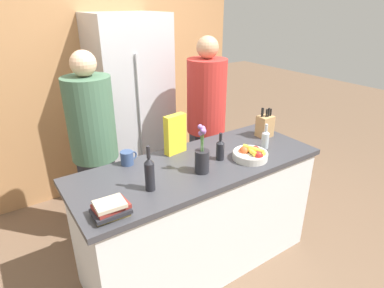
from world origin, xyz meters
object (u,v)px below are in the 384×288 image
Objects in this scene: bottle_vinegar at (220,149)px; bottle_wine at (265,139)px; coffee_mug at (127,158)px; book_stack at (111,209)px; fruit_bowl at (251,154)px; cereal_box at (175,134)px; refrigerator at (132,110)px; knife_block at (265,126)px; bottle_oil at (150,173)px; person_in_blue at (206,117)px; person_at_sink at (94,143)px; flower_vase at (202,158)px.

bottle_wine is at bearing -5.43° from bottle_vinegar.
coffee_mug is 0.64× the size of book_stack.
bottle_vinegar reaches higher than bottle_wine.
cereal_box is at bearing 134.74° from fruit_bowl.
refrigerator is 7.23× the size of knife_block.
person_in_blue is (1.02, 0.79, -0.07)m from bottle_oil.
cereal_box is at bearing 34.11° from book_stack.
person_at_sink reaches higher than cereal_box.
bottle_vinegar is at bearing -100.96° from person_in_blue.
person_in_blue reaches higher than bottle_wine.
book_stack is at bearing -145.89° from cereal_box.
cereal_box is 0.36m from bottle_vinegar.
flower_vase reaches higher than bottle_oil.
person_at_sink is (-1.29, 0.65, -0.08)m from knife_block.
person_at_sink reaches higher than bottle_wine.
knife_block is (0.68, -1.24, 0.06)m from refrigerator.
cereal_box is at bearing 88.13° from flower_vase.
knife_block is at bearing 12.21° from book_stack.
bottle_oil is (-0.40, -0.00, 0.01)m from flower_vase.
coffee_mug is 0.61m from book_stack.
fruit_bowl is at bearing 3.74° from book_stack.
knife_block is at bearing 10.03° from bottle_oil.
person_at_sink is (-0.07, 0.87, -0.10)m from bottle_oil.
flower_vase is 0.71m from book_stack.
bottle_oil reaches higher than coffee_mug.
bottle_vinegar reaches higher than fruit_bowl.
fruit_bowl is at bearing -85.41° from person_in_blue.
flower_vase is 1.00m from person_in_blue.
bottle_wine reaches higher than fruit_bowl.
bottle_oil is at bearing -62.87° from person_at_sink.
refrigerator reaches higher than person_at_sink.
cereal_box is at bearing 169.39° from knife_block.
person_at_sink reaches higher than flower_vase.
flower_vase is 0.99m from person_at_sink.
book_stack is at bearing -80.67° from person_at_sink.
fruit_bowl is at bearing -147.79° from knife_block.
cereal_box is at bearing 152.88° from bottle_wine.
book_stack is 1.60m from person_in_blue.
bottle_wine reaches higher than coffee_mug.
bottle_oil is (-0.82, 0.04, 0.08)m from fruit_bowl.
bottle_wine is at bearing -13.78° from person_at_sink.
book_stack is (-0.70, -0.12, -0.06)m from flower_vase.
cereal_box reaches higher than knife_block.
knife_block is at bearing -4.04° from person_at_sink.
flower_vase is (-0.42, 0.04, 0.07)m from fruit_bowl.
refrigerator is 1.56m from bottle_oil.
cereal_box reaches higher than book_stack.
flower_vase reaches higher than cereal_box.
bottle_wine is (0.43, -0.04, -0.00)m from bottle_vinegar.
bottle_wine is at bearing -70.37° from refrigerator.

